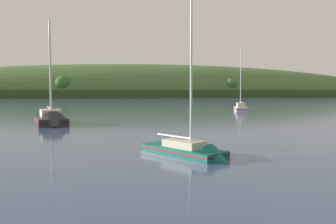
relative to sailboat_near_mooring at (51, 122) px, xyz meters
name	(u,v)px	position (x,y,z in m)	size (l,w,h in m)	color
far_shoreline_hill	(142,96)	(41.49, 194.92, -0.12)	(493.71, 126.61, 45.37)	#314A21
sailboat_near_mooring	(51,122)	(0.00, 0.00, 0.00)	(4.87, 9.61, 13.49)	#232328
sailboat_midwater_white	(240,109)	(33.72, 20.86, -0.05)	(4.57, 7.84, 13.03)	#ADB2BC
sailboat_far_left	(192,155)	(10.14, -22.24, -0.26)	(4.90, 6.58, 10.67)	#0F564C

